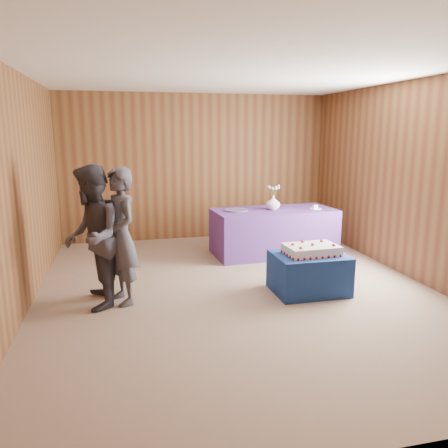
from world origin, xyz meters
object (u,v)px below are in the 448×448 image
object	(u,v)px
sheet_cake	(311,250)
vase	(273,203)
guest_left	(121,237)
cake_table	(309,273)
serving_table	(274,232)
guest_right	(93,237)

from	to	relation	value
sheet_cake	vase	size ratio (longest dim) A/B	3.03
sheet_cake	vase	xyz separation A→B (m)	(0.13, 1.81, 0.31)
sheet_cake	guest_left	xyz separation A→B (m)	(-2.32, 0.20, 0.25)
guest_left	cake_table	bearing A→B (deg)	63.48
vase	serving_table	bearing A→B (deg)	19.18
vase	guest_right	world-z (taller)	guest_right
serving_table	cake_table	bearing A→B (deg)	-99.02
serving_table	sheet_cake	xyz separation A→B (m)	(-0.15, -1.82, 0.18)
serving_table	sheet_cake	size ratio (longest dim) A/B	2.83
sheet_cake	guest_right	world-z (taller)	guest_right
serving_table	guest_left	world-z (taller)	guest_left
sheet_cake	guest_right	size ratio (longest dim) A/B	0.43
cake_table	guest_left	world-z (taller)	guest_left
sheet_cake	vase	world-z (taller)	vase
sheet_cake	vase	distance (m)	1.84
vase	guest_right	xyz separation A→B (m)	(-2.76, -1.66, -0.04)
cake_table	serving_table	xyz separation A→B (m)	(0.17, 1.81, 0.12)
cake_table	guest_right	xyz separation A→B (m)	(-2.62, 0.14, 0.58)
serving_table	vase	xyz separation A→B (m)	(-0.03, -0.01, 0.49)
serving_table	vase	bearing A→B (deg)	-164.47
sheet_cake	guest_left	size ratio (longest dim) A/B	0.44
cake_table	serving_table	world-z (taller)	serving_table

